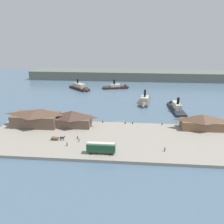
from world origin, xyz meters
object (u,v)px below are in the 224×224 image
Objects in this scene: ferry_shed_customs_shed at (72,118)px; ferry_approaching_east at (144,102)px; ferry_shed_west_terminal at (36,118)px; mooring_post_east at (125,123)px; mooring_post_center_west at (133,123)px; ferry_outer_harbor at (119,87)px; ferry_moored_east at (81,88)px; pedestrian_near_west_shed at (67,144)px; ferry_approaching_west at (175,107)px; ferry_shed_central_terminal at (202,122)px; mooring_post_center_east at (162,124)px; pedestrian_standing_center at (165,149)px; mooring_post_west at (103,122)px; pedestrian_near_east_shed at (77,137)px; pedestrian_at_waters_edge at (79,140)px; street_tram at (101,147)px; horse_cart at (57,138)px.

ferry_approaching_east is (35.22, 41.97, -3.61)m from ferry_shed_customs_shed.
ferry_shed_west_terminal is 42.53m from mooring_post_east.
mooring_post_center_west is 0.04× the size of ferry_outer_harbor.
ferry_moored_east is at bearing 120.06° from mooring_post_center_west.
mooring_post_east is at bearing 7.48° from ferry_shed_west_terminal.
ferry_shed_west_terminal is 1.07× the size of ferry_moored_east.
ferry_approaching_west reaches higher than pedestrian_near_west_shed.
mooring_post_center_east is (-17.30, 3.24, -3.14)m from ferry_shed_central_terminal.
mooring_post_west is (-26.64, 26.66, -0.34)m from pedestrian_standing_center.
ferry_moored_east is (-71.66, 73.09, -3.14)m from ferry_shed_central_terminal.
ferry_moored_east reaches higher than mooring_post_west.
pedestrian_standing_center is 35.58m from pedestrian_near_east_shed.
ferry_outer_harbor is at bearing 83.43° from pedestrian_near_east_shed.
pedestrian_standing_center is at bearing -59.00° from mooring_post_east.
ferry_approaching_east is at bearing 154.55° from ferry_approaching_west.
pedestrian_near_east_shed is at bearing 117.24° from pedestrian_at_waters_edge.
ferry_shed_customs_shed is 1.68× the size of street_tram.
pedestrian_near_east_shed reaches higher than mooring_post_center_east.
ferry_approaching_west is (10.80, 28.91, -0.24)m from mooring_post_center_east.
pedestrian_near_east_shed is 0.06× the size of ferry_approaching_east.
mooring_post_center_east is at bearing 85.84° from pedestrian_standing_center.
ferry_shed_customs_shed reaches higher than mooring_post_west.
pedestrian_at_waters_edge is 1.78× the size of mooring_post_west.
mooring_post_center_west and mooring_post_east have the same top height.
ferry_approaching_west is (36.11, 58.74, -2.30)m from street_tram.
street_tram reaches higher than pedestrian_standing_center.
ferry_shed_central_terminal is 0.79× the size of ferry_approaching_east.
pedestrian_near_east_shed is at bearing -112.96° from mooring_post_west.
ferry_shed_customs_shed is at bearing -147.68° from ferry_approaching_west.
horse_cart reaches higher than mooring_post_center_west.
mooring_post_center_east is (44.64, 20.29, -0.47)m from horse_cart.
ferry_shed_west_terminal is 0.82× the size of ferry_approaching_west.
ferry_approaching_east is at bearing 100.57° from mooring_post_center_east.
pedestrian_at_waters_edge reaches higher than mooring_post_center_west.
mooring_post_east is at bearing -105.74° from ferry_approaching_east.
ferry_approaching_east reaches higher than ferry_shed_central_terminal.
ferry_moored_east is (-52.46, 95.88, -0.34)m from pedestrian_standing_center.
horse_cart is at bearing -127.58° from mooring_post_west.
ferry_shed_central_terminal is at bearing -45.57° from ferry_moored_east.
mooring_post_center_west is (21.54, 21.01, -0.28)m from pedestrian_at_waters_edge.
horse_cart reaches higher than mooring_post_center_east.
horse_cart is (-19.32, 9.54, -1.60)m from street_tram.
mooring_post_west is (-14.55, 0.52, 0.00)m from mooring_post_center_west.
ferry_approaching_east is 19.68m from ferry_approaching_west.
street_tram is 14.88m from pedestrian_near_west_shed.
horse_cart is 3.63× the size of pedestrian_at_waters_edge.
mooring_post_west is 0.05× the size of ferry_moored_east.
ferry_outer_harbor is (2.94, 77.09, -0.48)m from mooring_post_west.
pedestrian_standing_center is 1.91× the size of mooring_post_center_west.
ferry_outer_harbor is (9.92, 98.61, -0.76)m from pedestrian_at_waters_edge.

